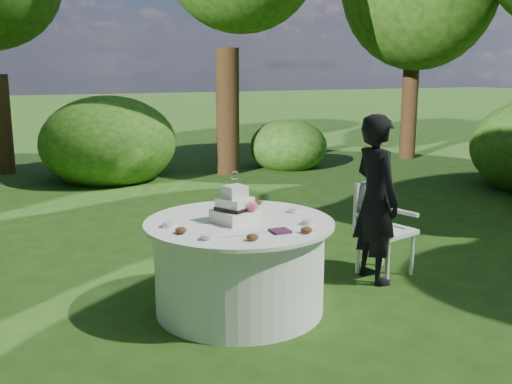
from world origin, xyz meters
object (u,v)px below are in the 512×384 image
at_px(chair, 379,221).
at_px(napkins, 280,231).
at_px(guest, 376,199).
at_px(table, 239,265).
at_px(cake, 235,208).

bearing_deg(chair, napkins, -151.86).
bearing_deg(chair, guest, -134.28).
xyz_separation_m(napkins, guest, (1.28, 0.60, 0.02)).
distance_m(guest, chair, 0.36).
xyz_separation_m(table, chair, (1.61, 0.34, 0.13)).
xyz_separation_m(guest, chair, (0.17, 0.17, -0.27)).
bearing_deg(cake, napkins, -64.30).
relative_size(guest, chair, 1.75).
xyz_separation_m(napkins, chair, (1.45, 0.77, -0.26)).
distance_m(guest, cake, 1.49).
bearing_deg(napkins, chair, 28.14).
distance_m(napkins, table, 0.61).
relative_size(guest, table, 1.02).
distance_m(napkins, cake, 0.48).
distance_m(napkins, guest, 1.41).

